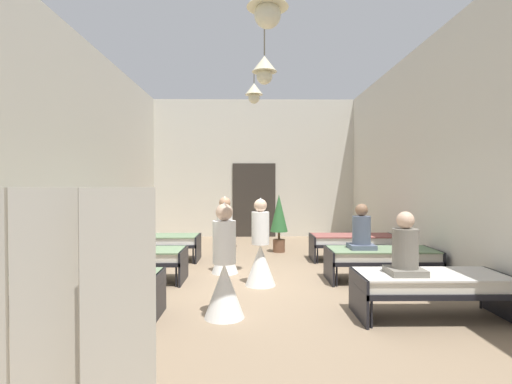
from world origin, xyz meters
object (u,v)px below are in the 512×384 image
at_px(bed_left_row_2, 157,241).
at_px(potted_plant, 279,217).
at_px(patient_seated_secondary, 405,251).
at_px(privacy_screen, 47,335).
at_px(bed_left_row_1, 131,257).
at_px(bed_right_row_1, 381,256).
at_px(nurse_mid_aisle, 225,246).
at_px(bed_left_row_0, 84,285).
at_px(nurse_near_aisle, 260,254).
at_px(bed_right_row_0, 430,284).
at_px(bed_right_row_2, 353,241).
at_px(nurse_far_aisle, 224,277).
at_px(patient_seated_primary, 361,232).

distance_m(bed_left_row_2, potted_plant, 3.06).
distance_m(patient_seated_secondary, potted_plant, 5.09).
bearing_deg(privacy_screen, bed_left_row_1, 86.68).
bearing_deg(bed_right_row_1, nurse_mid_aisle, 166.72).
height_order(bed_left_row_0, bed_left_row_1, same).
xyz_separation_m(patient_seated_secondary, potted_plant, (-1.25, 4.93, 0.01)).
relative_size(bed_left_row_0, bed_right_row_1, 1.00).
bearing_deg(privacy_screen, nurse_near_aisle, 58.10).
xyz_separation_m(bed_right_row_1, nurse_near_aisle, (-2.15, -0.26, 0.09)).
distance_m(bed_right_row_0, bed_right_row_2, 3.80).
height_order(nurse_far_aisle, patient_seated_primary, nurse_far_aisle).
xyz_separation_m(nurse_near_aisle, privacy_screen, (-1.33, -4.36, 0.32)).
relative_size(bed_right_row_1, patient_seated_primary, 2.38).
relative_size(bed_left_row_2, nurse_far_aisle, 1.28).
height_order(bed_left_row_0, potted_plant, potted_plant).
distance_m(nurse_near_aisle, potted_plant, 3.31).
height_order(bed_left_row_2, nurse_mid_aisle, nurse_mid_aisle).
bearing_deg(bed_left_row_2, patient_seated_primary, -24.83).
distance_m(bed_right_row_1, privacy_screen, 5.80).
distance_m(nurse_mid_aisle, patient_seated_secondary, 3.61).
relative_size(nurse_mid_aisle, privacy_screen, 0.87).
bearing_deg(bed_right_row_2, patient_seated_secondary, -95.19).
xyz_separation_m(bed_right_row_0, privacy_screen, (-3.48, -2.72, 0.41)).
bearing_deg(potted_plant, bed_left_row_2, -159.07).
bearing_deg(bed_right_row_0, bed_right_row_2, 90.00).
bearing_deg(bed_left_row_2, privacy_screen, -81.71).
distance_m(bed_left_row_1, potted_plant, 4.13).
bearing_deg(bed_right_row_2, privacy_screen, -118.07).
distance_m(bed_left_row_0, bed_right_row_2, 5.84).
height_order(bed_right_row_0, privacy_screen, privacy_screen).
bearing_deg(patient_seated_primary, nurse_near_aisle, -171.25).
bearing_deg(patient_seated_secondary, nurse_far_aisle, 177.83).
height_order(nurse_far_aisle, privacy_screen, privacy_screen).
distance_m(patient_seated_primary, potted_plant, 3.22).
bearing_deg(bed_right_row_1, nurse_far_aisle, -144.85).
bearing_deg(patient_seated_secondary, potted_plant, 104.26).
xyz_separation_m(bed_left_row_2, nurse_near_aisle, (2.28, -2.16, 0.09)).
xyz_separation_m(bed_left_row_0, bed_left_row_2, (0.00, 3.80, 0.00)).
relative_size(bed_right_row_0, privacy_screen, 1.12).
height_order(bed_left_row_2, patient_seated_primary, patient_seated_primary).
bearing_deg(nurse_far_aisle, bed_left_row_2, 81.89).
xyz_separation_m(bed_left_row_2, patient_seated_secondary, (4.08, -3.85, 0.43)).
distance_m(nurse_near_aisle, privacy_screen, 4.57).
xyz_separation_m(nurse_near_aisle, nurse_mid_aisle, (-0.67, 0.93, 0.00)).
bearing_deg(bed_left_row_2, bed_right_row_2, 0.00).
xyz_separation_m(potted_plant, privacy_screen, (-1.88, -7.60, -0.03)).
relative_size(bed_left_row_2, privacy_screen, 1.12).
xyz_separation_m(bed_right_row_0, nurse_near_aisle, (-2.15, 1.64, 0.09)).
distance_m(nurse_mid_aisle, potted_plant, 2.64).
bearing_deg(nurse_near_aisle, bed_right_row_1, -72.06).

